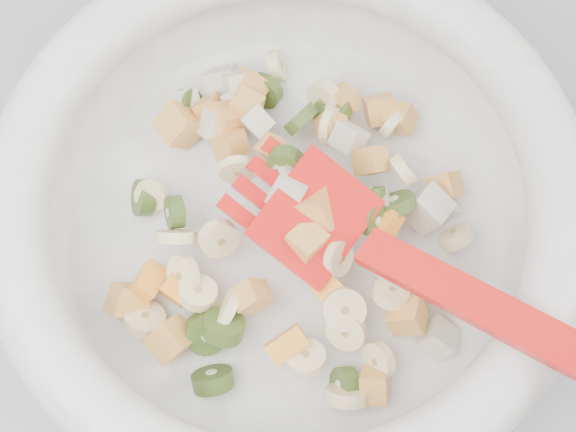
{
  "coord_description": "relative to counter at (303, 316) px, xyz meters",
  "views": [
    {
      "loc": [
        -0.02,
        1.2,
        1.49
      ],
      "look_at": [
        -0.02,
        1.4,
        0.95
      ],
      "focal_mm": 55.0,
      "sensor_mm": 36.0,
      "label": 1
    }
  ],
  "objects": [
    {
      "name": "counter",
      "position": [
        0.0,
        0.0,
        0.0
      ],
      "size": [
        2.0,
        0.6,
        0.9
      ],
      "primitive_type": "cube",
      "color": "#98989D",
      "rests_on": "ground"
    },
    {
      "name": "mixing_bowl",
      "position": [
        -0.02,
        -0.05,
        0.51
      ],
      "size": [
        0.43,
        0.38,
        0.15
      ],
      "color": "white",
      "rests_on": "counter"
    }
  ]
}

